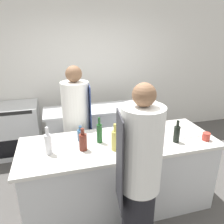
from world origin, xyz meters
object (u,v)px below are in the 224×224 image
(bottle_vinegar, at_px, (83,142))
(bottle_water, at_px, (48,143))
(bottle_sauce, at_px, (177,134))
(bowl_prep_small, at_px, (127,133))
(bottle_wine, at_px, (115,140))
(bottle_cooking_oil, at_px, (99,133))
(chef_at_prep_near, at_px, (139,180))
(oven_range, at_px, (14,130))
(bottle_olive_oil, at_px, (81,135))
(bowl_mixing_large, at_px, (148,130))
(chef_at_stove, at_px, (77,126))
(cup, at_px, (206,136))

(bottle_vinegar, bearing_deg, bottle_water, 176.92)
(bottle_sauce, distance_m, bottle_water, 1.46)
(bowl_prep_small, bearing_deg, bottle_wine, -130.53)
(bottle_vinegar, relative_size, bottle_cooking_oil, 0.82)
(bottle_vinegar, relative_size, bottle_water, 0.84)
(chef_at_prep_near, distance_m, bottle_cooking_oil, 0.79)
(oven_range, xyz_separation_m, bottle_sauce, (2.11, -1.93, 0.56))
(chef_at_prep_near, height_order, bottle_sauce, chef_at_prep_near)
(oven_range, xyz_separation_m, bottle_olive_oil, (1.03, -1.60, 0.53))
(bottle_sauce, relative_size, bottle_water, 0.88)
(bowl_mixing_large, bearing_deg, chef_at_prep_near, -118.84)
(oven_range, relative_size, bottle_cooking_oil, 2.98)
(oven_range, height_order, bowl_prep_small, bowl_prep_small)
(chef_at_stove, bearing_deg, bowl_prep_small, 48.50)
(chef_at_stove, xyz_separation_m, bottle_cooking_oil, (0.19, -0.66, 0.18))
(bottle_sauce, distance_m, bowl_prep_small, 0.59)
(oven_range, relative_size, bottle_wine, 3.02)
(oven_range, relative_size, bottle_vinegar, 3.63)
(oven_range, height_order, bottle_vinegar, bottle_vinegar)
(chef_at_prep_near, relative_size, bowl_prep_small, 6.61)
(bowl_prep_small, relative_size, cup, 2.89)
(bottle_cooking_oil, xyz_separation_m, bottle_water, (-0.58, -0.10, -0.00))
(bottle_vinegar, height_order, bottle_cooking_oil, bottle_cooking_oil)
(chef_at_prep_near, relative_size, cup, 19.10)
(bottle_vinegar, height_order, bowl_mixing_large, bottle_vinegar)
(oven_range, xyz_separation_m, cup, (2.48, -1.99, 0.50))
(bottle_olive_oil, xyz_separation_m, bottle_vinegar, (-0.00, -0.23, 0.03))
(bottle_vinegar, xyz_separation_m, bottle_cooking_oil, (0.21, 0.12, 0.02))
(bottle_cooking_oil, bearing_deg, oven_range, 125.96)
(bowl_mixing_large, bearing_deg, cup, -32.46)
(bottle_water, distance_m, bowl_prep_small, 0.97)
(chef_at_stove, relative_size, bottle_cooking_oil, 5.53)
(bottle_olive_oil, xyz_separation_m, bottle_wine, (0.34, -0.32, 0.05))
(bottle_wine, bearing_deg, bowl_prep_small, 49.47)
(chef_at_stove, distance_m, cup, 1.73)
(chef_at_stove, height_order, bottle_vinegar, chef_at_stove)
(bowl_mixing_large, height_order, cup, cup)
(bottle_olive_oil, height_order, bottle_cooking_oil, bottle_cooking_oil)
(chef_at_stove, bearing_deg, bottle_vinegar, 3.32)
(bottle_olive_oil, relative_size, bottle_sauce, 0.69)
(bottle_olive_oil, bearing_deg, bottle_vinegar, -90.86)
(bottle_cooking_oil, bearing_deg, bottle_olive_oil, 153.31)
(bottle_cooking_oil, bearing_deg, bowl_prep_small, 10.65)
(bottle_vinegar, distance_m, bottle_water, 0.37)
(chef_at_stove, distance_m, bottle_cooking_oil, 0.71)
(chef_at_prep_near, relative_size, bottle_water, 5.81)
(chef_at_prep_near, bearing_deg, bottle_olive_oil, 34.31)
(chef_at_prep_near, xyz_separation_m, bottle_sauce, (0.68, 0.52, 0.13))
(chef_at_prep_near, bearing_deg, chef_at_stove, 24.24)
(chef_at_prep_near, distance_m, bottle_wine, 0.56)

